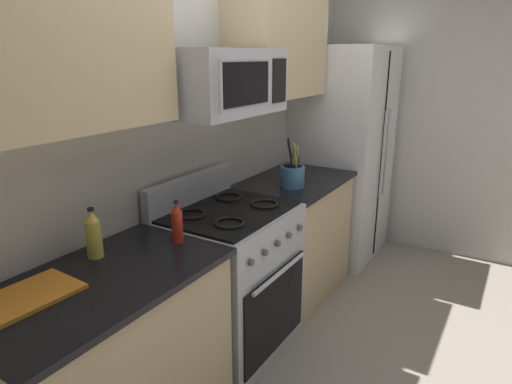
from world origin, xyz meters
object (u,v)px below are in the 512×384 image
refrigerator (342,154)px  utensil_crock (292,175)px  range_oven (230,281)px  bottle_oil (93,235)px  microwave (222,82)px  bottle_hot_sauce (177,223)px  cutting_board (28,296)px  bottle_soy (295,164)px

refrigerator → utensil_crock: refrigerator is taller
range_oven → bottle_oil: 0.98m
range_oven → refrigerator: 1.81m
microwave → bottle_hot_sauce: microwave is taller
cutting_board → bottle_oil: bottle_oil is taller
refrigerator → bottle_hot_sauce: refrigerator is taller
utensil_crock → bottle_oil: size_ratio=1.47×
range_oven → refrigerator: (1.76, -0.02, 0.45)m
cutting_board → bottle_hot_sauce: bottle_hot_sauce is taller
microwave → range_oven: bearing=-89.9°
microwave → cutting_board: size_ratio=2.09×
refrigerator → utensil_crock: (-1.09, -0.05, 0.06)m
cutting_board → utensil_crock: bearing=-5.3°
utensil_crock → bottle_soy: bearing=23.1°
range_oven → cutting_board: (-1.16, 0.10, 0.44)m
refrigerator → microwave: size_ratio=2.52×
bottle_oil → bottle_hot_sauce: bearing=-32.5°
utensil_crock → bottle_soy: size_ratio=1.52×
bottle_soy → bottle_oil: size_ratio=0.97×
refrigerator → bottle_soy: (-0.87, 0.04, 0.09)m
cutting_board → bottle_oil: 0.39m
range_oven → bottle_soy: (0.89, 0.02, 0.54)m
refrigerator → bottle_hot_sauce: (-2.23, -0.01, 0.08)m
bottle_hot_sauce → utensil_crock: bearing=-2.0°
range_oven → utensil_crock: size_ratio=3.19×
bottle_soy → bottle_hot_sauce: bearing=-177.8°
cutting_board → bottle_soy: (2.05, -0.08, 0.10)m
microwave → cutting_board: 1.37m
range_oven → microwave: (-0.00, 0.03, 1.17)m
microwave → refrigerator: bearing=-1.4°
refrigerator → microwave: bearing=178.6°
range_oven → utensil_crock: bearing=-6.0°
range_oven → bottle_hot_sauce: bearing=-176.4°
bottle_hot_sauce → bottle_soy: bearing=2.2°
cutting_board → refrigerator: bearing=-2.3°
microwave → bottle_oil: microwave is taller
refrigerator → bottle_oil: (-2.55, 0.19, 0.09)m
range_oven → refrigerator: size_ratio=0.59×
refrigerator → bottle_soy: size_ratio=8.23×
microwave → bottle_soy: size_ratio=3.26×
utensil_crock → bottle_oil: (-1.46, 0.25, 0.02)m
bottle_oil → cutting_board: bearing=-168.7°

